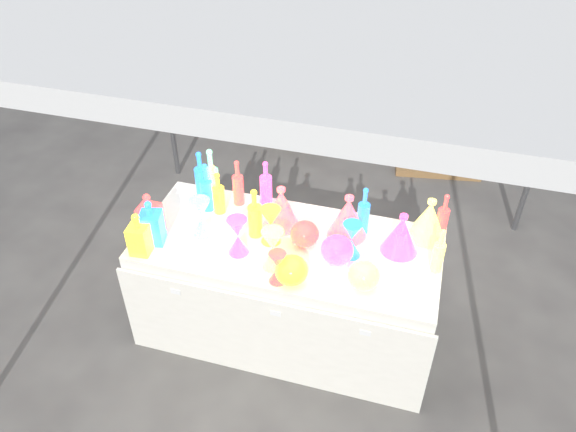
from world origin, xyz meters
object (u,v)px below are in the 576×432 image
(lampshade_0, at_px, (281,207))
(hourglass_0, at_px, (277,268))
(cardboard_box_closed, at_px, (292,113))
(decanter_0, at_px, (139,234))
(display_table, at_px, (288,288))
(bottle_0, at_px, (218,193))
(globe_0, at_px, (292,271))

(lampshade_0, bearing_deg, hourglass_0, -69.58)
(cardboard_box_closed, bearing_deg, decanter_0, -113.10)
(display_table, distance_m, cardboard_box_closed, 2.63)
(decanter_0, height_order, hourglass_0, decanter_0)
(bottle_0, bearing_deg, lampshade_0, -2.74)
(bottle_0, xyz_separation_m, hourglass_0, (0.53, -0.49, -0.05))
(decanter_0, bearing_deg, hourglass_0, -5.45)
(decanter_0, xyz_separation_m, hourglass_0, (0.83, -0.01, -0.04))
(display_table, bearing_deg, cardboard_box_closed, 105.04)
(display_table, bearing_deg, bottle_0, 160.16)
(lampshade_0, bearing_deg, globe_0, -60.74)
(cardboard_box_closed, relative_size, bottle_0, 2.10)
(display_table, distance_m, globe_0, 0.55)
(decanter_0, bearing_deg, display_table, 16.16)
(display_table, distance_m, decanter_0, 0.99)
(cardboard_box_closed, height_order, bottle_0, bottle_0)
(hourglass_0, xyz_separation_m, lampshade_0, (-0.12, 0.47, 0.04))
(decanter_0, relative_size, globe_0, 1.50)
(decanter_0, bearing_deg, bottle_0, 53.84)
(cardboard_box_closed, bearing_deg, lampshade_0, -96.75)
(bottle_0, xyz_separation_m, decanter_0, (-0.30, -0.48, -0.01))
(cardboard_box_closed, relative_size, decanter_0, 2.23)
(decanter_0, distance_m, globe_0, 0.90)
(globe_0, bearing_deg, lampshade_0, 112.94)
(globe_0, xyz_separation_m, lampshade_0, (-0.19, 0.46, 0.06))
(cardboard_box_closed, bearing_deg, globe_0, -95.27)
(display_table, height_order, globe_0, globe_0)
(display_table, relative_size, hourglass_0, 9.35)
(hourglass_0, bearing_deg, cardboard_box_closed, 104.09)
(hourglass_0, height_order, globe_0, hourglass_0)
(cardboard_box_closed, height_order, hourglass_0, hourglass_0)
(bottle_0, bearing_deg, globe_0, -38.11)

